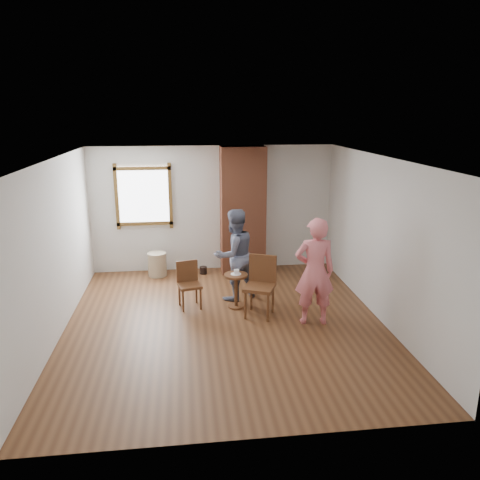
# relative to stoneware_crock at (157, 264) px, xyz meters

# --- Properties ---
(ground) EXTENTS (5.50, 5.50, 0.00)m
(ground) POSITION_rel_stoneware_crock_xyz_m (1.18, -2.40, -0.24)
(ground) COLOR brown
(ground) RESTS_ON ground
(room_shell) EXTENTS (5.04, 5.52, 2.62)m
(room_shell) POSITION_rel_stoneware_crock_xyz_m (1.12, -1.79, 1.57)
(room_shell) COLOR silver
(room_shell) RESTS_ON ground
(brick_chimney) EXTENTS (0.90, 0.50, 2.60)m
(brick_chimney) POSITION_rel_stoneware_crock_xyz_m (1.78, 0.10, 1.06)
(brick_chimney) COLOR #A5583A
(brick_chimney) RESTS_ON ground
(stoneware_crock) EXTENTS (0.46, 0.46, 0.49)m
(stoneware_crock) POSITION_rel_stoneware_crock_xyz_m (0.00, 0.00, 0.00)
(stoneware_crock) COLOR tan
(stoneware_crock) RESTS_ON ground
(dark_pot) EXTENTS (0.16, 0.16, 0.15)m
(dark_pot) POSITION_rel_stoneware_crock_xyz_m (0.94, 0.00, -0.17)
(dark_pot) COLOR black
(dark_pot) RESTS_ON ground
(dining_chair_left) EXTENTS (0.44, 0.44, 0.80)m
(dining_chair_left) POSITION_rel_stoneware_crock_xyz_m (0.62, -1.63, 0.20)
(dining_chair_left) COLOR brown
(dining_chair_left) RESTS_ON ground
(dining_chair_right) EXTENTS (0.61, 0.61, 0.99)m
(dining_chair_right) POSITION_rel_stoneware_crock_xyz_m (1.80, -2.10, 0.31)
(dining_chair_right) COLOR brown
(dining_chair_right) RESTS_ON ground
(side_table) EXTENTS (0.40, 0.40, 0.60)m
(side_table) POSITION_rel_stoneware_crock_xyz_m (1.42, -1.78, 0.16)
(side_table) COLOR brown
(side_table) RESTS_ON ground
(cake_plate) EXTENTS (0.18, 0.18, 0.01)m
(cake_plate) POSITION_rel_stoneware_crock_xyz_m (1.42, -1.78, 0.36)
(cake_plate) COLOR white
(cake_plate) RESTS_ON side_table
(cake_slice) EXTENTS (0.08, 0.07, 0.06)m
(cake_slice) POSITION_rel_stoneware_crock_xyz_m (1.43, -1.78, 0.39)
(cake_slice) COLOR white
(cake_slice) RESTS_ON cake_plate
(man) EXTENTS (0.99, 0.92, 1.64)m
(man) POSITION_rel_stoneware_crock_xyz_m (1.44, -1.37, 0.58)
(man) COLOR #151B3B
(man) RESTS_ON ground
(person_pink) EXTENTS (0.66, 0.46, 1.72)m
(person_pink) POSITION_rel_stoneware_crock_xyz_m (2.57, -2.53, 0.62)
(person_pink) COLOR pink
(person_pink) RESTS_ON ground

